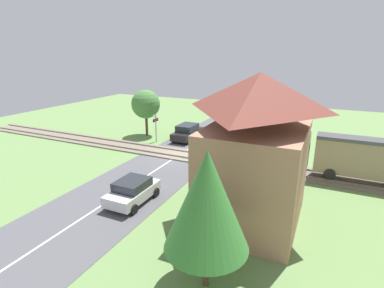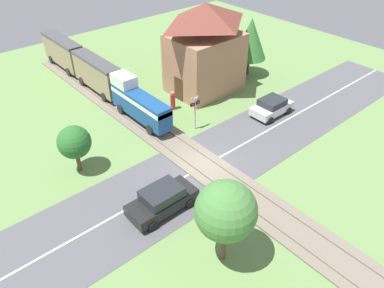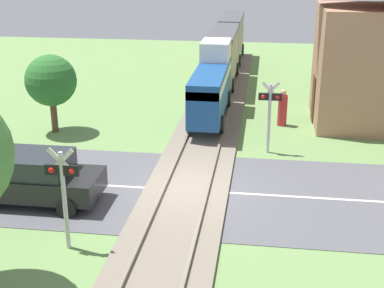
{
  "view_description": "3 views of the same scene",
  "coord_description": "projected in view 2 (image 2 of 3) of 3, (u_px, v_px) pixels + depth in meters",
  "views": [
    {
      "loc": [
        22.23,
        11.64,
        8.83
      ],
      "look_at": [
        0.0,
        1.27,
        1.2
      ],
      "focal_mm": 28.0,
      "sensor_mm": 36.0,
      "label": 1
    },
    {
      "loc": [
        -13.73,
        -14.6,
        16.25
      ],
      "look_at": [
        0.0,
        1.27,
        1.2
      ],
      "focal_mm": 35.0,
      "sensor_mm": 36.0,
      "label": 2
    },
    {
      "loc": [
        2.39,
        -15.98,
        7.63
      ],
      "look_at": [
        0.0,
        1.27,
        1.2
      ],
      "focal_mm": 50.0,
      "sensor_mm": 36.0,
      "label": 3
    }
  ],
  "objects": [
    {
      "name": "ground_plane",
      "position": [
        204.0,
        166.0,
        25.75
      ],
      "size": [
        60.0,
        60.0,
        0.0
      ],
      "primitive_type": "plane",
      "color": "#66894C"
    },
    {
      "name": "tree_roadside_hedge",
      "position": [
        74.0,
        142.0,
        24.11
      ],
      "size": [
        2.19,
        2.19,
        3.4
      ],
      "color": "brown",
      "rests_on": "ground_plane"
    },
    {
      "name": "car_far_side",
      "position": [
        272.0,
        106.0,
        30.9
      ],
      "size": [
        3.62,
        1.99,
        1.45
      ],
      "color": "silver",
      "rests_on": "ground_plane"
    },
    {
      "name": "train",
      "position": [
        96.0,
        73.0,
        33.5
      ],
      "size": [
        1.58,
        20.03,
        3.18
      ],
      "color": "navy",
      "rests_on": "track_bed"
    },
    {
      "name": "tree_by_station",
      "position": [
        251.0,
        38.0,
        35.59
      ],
      "size": [
        3.22,
        3.22,
        5.62
      ],
      "color": "brown",
      "rests_on": "ground_plane"
    },
    {
      "name": "car_near_crossing",
      "position": [
        162.0,
        200.0,
        21.9
      ],
      "size": [
        4.24,
        1.99,
        1.63
      ],
      "color": "black",
      "rests_on": "ground_plane"
    },
    {
      "name": "tree_beyond_track",
      "position": [
        226.0,
        211.0,
        17.6
      ],
      "size": [
        3.04,
        3.04,
        4.95
      ],
      "color": "brown",
      "rests_on": "ground_plane"
    },
    {
      "name": "road_surface",
      "position": [
        204.0,
        166.0,
        25.74
      ],
      "size": [
        48.0,
        6.4,
        0.02
      ],
      "color": "#515156",
      "rests_on": "ground_plane"
    },
    {
      "name": "track_bed",
      "position": [
        204.0,
        165.0,
        25.71
      ],
      "size": [
        2.8,
        48.0,
        0.24
      ],
      "color": "#756B5B",
      "rests_on": "ground_plane"
    },
    {
      "name": "station_building",
      "position": [
        205.0,
        50.0,
        32.82
      ],
      "size": [
        6.55,
        5.12,
        7.89
      ],
      "color": "#AD7A5B",
      "rests_on": "ground_plane"
    },
    {
      "name": "pedestrian_by_station",
      "position": [
        173.0,
        101.0,
        31.65
      ],
      "size": [
        0.41,
        0.41,
        1.67
      ],
      "color": "#B2282D",
      "rests_on": "ground_plane"
    },
    {
      "name": "crossing_signal_west_approach",
      "position": [
        218.0,
        194.0,
        20.82
      ],
      "size": [
        0.9,
        0.18,
        2.88
      ],
      "color": "#B7B7B7",
      "rests_on": "ground_plane"
    },
    {
      "name": "crossing_signal_east_approach",
      "position": [
        195.0,
        108.0,
        28.51
      ],
      "size": [
        0.9,
        0.18,
        2.88
      ],
      "color": "#B7B7B7",
      "rests_on": "ground_plane"
    }
  ]
}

